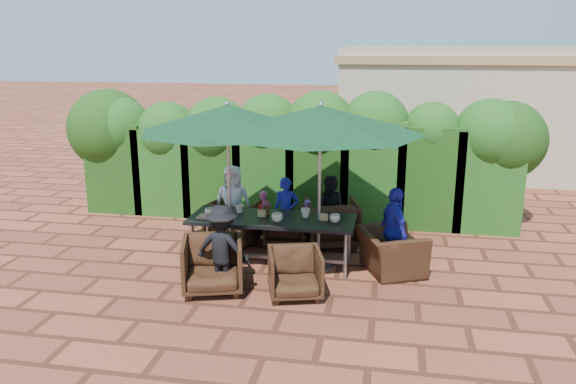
% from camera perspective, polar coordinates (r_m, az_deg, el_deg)
% --- Properties ---
extents(ground, '(80.00, 80.00, 0.00)m').
position_cam_1_polar(ground, '(8.78, -2.03, -6.89)').
color(ground, brown).
rests_on(ground, ground).
extents(dining_table, '(2.46, 0.90, 0.75)m').
position_cam_1_polar(dining_table, '(8.36, -1.62, -3.09)').
color(dining_table, black).
rests_on(dining_table, ground).
extents(umbrella_left, '(2.57, 2.57, 2.46)m').
position_cam_1_polar(umbrella_left, '(8.12, -6.18, 7.43)').
color(umbrella_left, gray).
rests_on(umbrella_left, ground).
extents(umbrella_right, '(2.97, 2.97, 2.46)m').
position_cam_1_polar(umbrella_right, '(7.95, 3.31, 7.35)').
color(umbrella_right, gray).
rests_on(umbrella_right, ground).
extents(chair_far_left, '(0.91, 0.88, 0.79)m').
position_cam_1_polar(chair_far_left, '(9.44, -5.50, -2.83)').
color(chair_far_left, black).
rests_on(chair_far_left, ground).
extents(chair_far_mid, '(0.78, 0.75, 0.70)m').
position_cam_1_polar(chair_far_mid, '(9.36, -0.44, -3.23)').
color(chair_far_mid, black).
rests_on(chair_far_mid, ground).
extents(chair_far_right, '(1.00, 0.96, 0.84)m').
position_cam_1_polar(chair_far_right, '(9.30, 4.50, -2.93)').
color(chair_far_right, black).
rests_on(chair_far_right, ground).
extents(chair_near_left, '(0.96, 0.93, 0.81)m').
position_cam_1_polar(chair_near_left, '(7.65, -7.68, -7.09)').
color(chair_near_left, black).
rests_on(chair_near_left, ground).
extents(chair_near_right, '(0.83, 0.80, 0.70)m').
position_cam_1_polar(chair_near_right, '(7.45, 0.72, -8.02)').
color(chair_near_right, black).
rests_on(chair_near_right, ground).
extents(chair_end_right, '(0.95, 1.12, 0.83)m').
position_cam_1_polar(chair_end_right, '(8.34, 10.41, -5.28)').
color(chair_end_right, black).
rests_on(chair_end_right, ground).
extents(adult_far_left, '(0.67, 0.45, 1.29)m').
position_cam_1_polar(adult_far_left, '(9.53, -5.62, -1.11)').
color(adult_far_left, white).
rests_on(adult_far_left, ground).
extents(adult_far_mid, '(0.46, 0.39, 1.14)m').
position_cam_1_polar(adult_far_mid, '(9.25, -0.19, -2.01)').
color(adult_far_mid, '#1C1F9C').
rests_on(adult_far_mid, ground).
extents(adult_far_right, '(0.57, 0.35, 1.18)m').
position_cam_1_polar(adult_far_right, '(9.23, 4.50, -1.97)').
color(adult_far_right, black).
rests_on(adult_far_right, ground).
extents(adult_near_left, '(0.80, 0.45, 1.19)m').
position_cam_1_polar(adult_near_left, '(7.59, -6.67, -5.71)').
color(adult_near_left, black).
rests_on(adult_near_left, ground).
extents(adult_end_right, '(0.65, 0.84, 1.27)m').
position_cam_1_polar(adult_end_right, '(8.25, 10.74, -3.87)').
color(adult_end_right, '#1C1F9C').
rests_on(adult_end_right, ground).
extents(child_left, '(0.33, 0.28, 0.86)m').
position_cam_1_polar(child_left, '(9.51, -2.50, -2.45)').
color(child_left, '#DA4D80').
rests_on(child_left, ground).
extents(child_right, '(0.31, 0.27, 0.77)m').
position_cam_1_polar(child_right, '(9.28, 1.99, -3.15)').
color(child_right, '#8D51B0').
rests_on(child_right, ground).
extents(pedestrian_a, '(1.61, 0.77, 1.65)m').
position_cam_1_polar(pedestrian_a, '(12.47, 10.74, 3.32)').
color(pedestrian_a, green).
rests_on(pedestrian_a, ground).
extents(pedestrian_b, '(0.86, 0.57, 1.70)m').
position_cam_1_polar(pedestrian_b, '(12.69, 14.31, 3.42)').
color(pedestrian_b, '#DA4D80').
rests_on(pedestrian_b, ground).
extents(pedestrian_c, '(1.28, 0.96, 1.81)m').
position_cam_1_polar(pedestrian_c, '(12.47, 17.76, 3.25)').
color(pedestrian_c, gray).
rests_on(pedestrian_c, ground).
extents(cup_a, '(0.15, 0.15, 0.12)m').
position_cam_1_polar(cup_a, '(8.46, -7.93, -2.05)').
color(cup_a, beige).
rests_on(cup_a, dining_table).
extents(cup_b, '(0.13, 0.13, 0.12)m').
position_cam_1_polar(cup_b, '(8.59, -4.95, -1.70)').
color(cup_b, beige).
rests_on(cup_b, dining_table).
extents(cup_c, '(0.16, 0.16, 0.13)m').
position_cam_1_polar(cup_c, '(8.12, -1.11, -2.60)').
color(cup_c, beige).
rests_on(cup_c, dining_table).
extents(cup_d, '(0.14, 0.14, 0.13)m').
position_cam_1_polar(cup_d, '(8.33, 1.78, -2.13)').
color(cup_d, beige).
rests_on(cup_d, dining_table).
extents(cup_e, '(0.15, 0.15, 0.12)m').
position_cam_1_polar(cup_e, '(8.12, 4.79, -2.68)').
color(cup_e, beige).
rests_on(cup_e, dining_table).
extents(ketchup_bottle, '(0.04, 0.04, 0.17)m').
position_cam_1_polar(ketchup_bottle, '(8.43, -2.82, -1.82)').
color(ketchup_bottle, '#B20C0A').
rests_on(ketchup_bottle, dining_table).
extents(sauce_bottle, '(0.04, 0.04, 0.17)m').
position_cam_1_polar(sauce_bottle, '(8.44, -2.09, -1.79)').
color(sauce_bottle, '#4C230C').
rests_on(sauce_bottle, dining_table).
extents(serving_tray, '(0.35, 0.25, 0.02)m').
position_cam_1_polar(serving_tray, '(8.43, -7.97, -2.48)').
color(serving_tray, '#A2724E').
rests_on(serving_tray, dining_table).
extents(number_block_left, '(0.12, 0.06, 0.10)m').
position_cam_1_polar(number_block_left, '(8.38, -2.66, -2.16)').
color(number_block_left, tan).
rests_on(number_block_left, dining_table).
extents(number_block_right, '(0.12, 0.06, 0.10)m').
position_cam_1_polar(number_block_right, '(8.21, 3.66, -2.54)').
color(number_block_right, tan).
rests_on(number_block_right, dining_table).
extents(hedge_wall, '(9.10, 1.60, 2.44)m').
position_cam_1_polar(hedge_wall, '(10.63, -0.12, 4.51)').
color(hedge_wall, black).
rests_on(hedge_wall, ground).
extents(building, '(6.20, 3.08, 3.20)m').
position_cam_1_polar(building, '(15.14, 17.09, 7.89)').
color(building, beige).
rests_on(building, ground).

